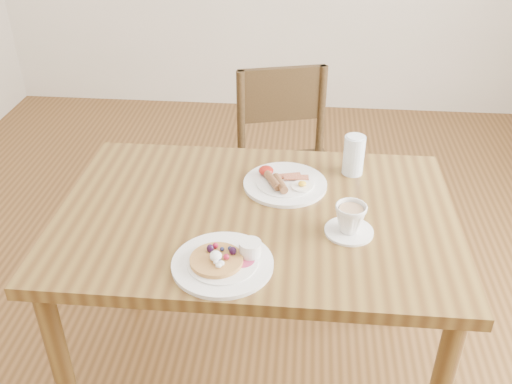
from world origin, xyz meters
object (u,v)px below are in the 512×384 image
(teacup_saucer, at_px, (350,220))
(water_glass, at_px, (354,155))
(chair_far, at_px, (286,163))
(breakfast_plate, at_px, (284,183))
(pancake_plate, at_px, (224,261))
(dining_table, at_px, (256,238))

(teacup_saucer, xyz_separation_m, water_glass, (0.03, 0.34, 0.02))
(chair_far, distance_m, breakfast_plate, 0.66)
(breakfast_plate, relative_size, teacup_saucer, 1.93)
(pancake_plate, bearing_deg, breakfast_plate, 71.76)
(dining_table, height_order, chair_far, chair_far)
(water_glass, bearing_deg, chair_far, 115.43)
(dining_table, distance_m, teacup_saucer, 0.32)
(chair_far, bearing_deg, breakfast_plate, 76.21)
(dining_table, distance_m, pancake_plate, 0.29)
(water_glass, bearing_deg, breakfast_plate, -155.19)
(dining_table, bearing_deg, water_glass, 40.88)
(chair_far, bearing_deg, pancake_plate, 68.09)
(pancake_plate, height_order, water_glass, water_glass)
(dining_table, height_order, water_glass, water_glass)
(dining_table, xyz_separation_m, teacup_saucer, (0.27, -0.08, 0.14))
(breakfast_plate, bearing_deg, teacup_saucer, -50.05)
(water_glass, bearing_deg, pancake_plate, -124.89)
(teacup_saucer, relative_size, water_glass, 1.04)
(breakfast_plate, distance_m, teacup_saucer, 0.31)
(dining_table, bearing_deg, breakfast_plate, 64.08)
(water_glass, bearing_deg, teacup_saucer, -94.39)
(breakfast_plate, xyz_separation_m, water_glass, (0.22, 0.10, 0.06))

